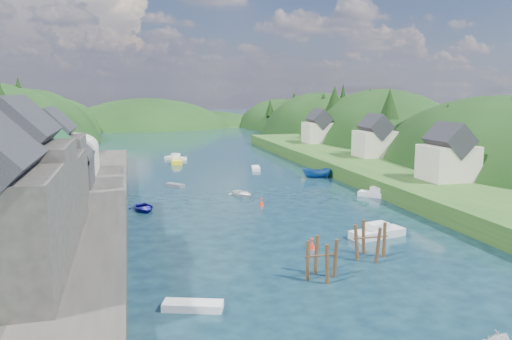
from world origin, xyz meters
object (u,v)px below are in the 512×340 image
object	(u,v)px
piling_cluster_near	(322,262)
piling_cluster_far	(370,244)
channel_buoy_near	(312,244)
channel_buoy_far	(261,202)

from	to	relation	value
piling_cluster_near	piling_cluster_far	size ratio (longest dim) A/B	1.00
piling_cluster_far	channel_buoy_near	xyz separation A→B (m)	(-4.20, 3.91, -0.89)
piling_cluster_near	piling_cluster_far	xyz separation A→B (m)	(6.21, 3.56, 0.01)
channel_buoy_near	channel_buoy_far	bearing A→B (deg)	90.20
piling_cluster_far	channel_buoy_near	bearing A→B (deg)	137.06
piling_cluster_near	piling_cluster_far	distance (m)	7.16
channel_buoy_far	piling_cluster_near	bearing A→B (deg)	-94.24
channel_buoy_far	piling_cluster_far	bearing A→B (deg)	-79.32
piling_cluster_near	channel_buoy_far	xyz separation A→B (m)	(1.94, 26.18, -0.88)
channel_buoy_near	channel_buoy_far	distance (m)	18.71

